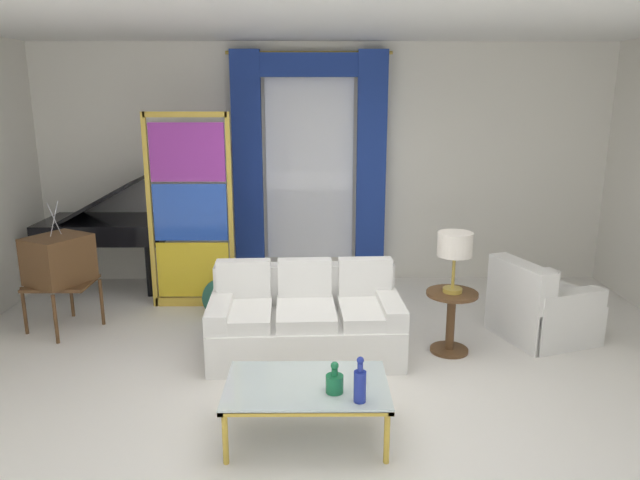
# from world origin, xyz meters

# --- Properties ---
(ground_plane) EXTENTS (16.00, 16.00, 0.00)m
(ground_plane) POSITION_xyz_m (0.00, 0.00, 0.00)
(ground_plane) COLOR white
(wall_rear) EXTENTS (8.00, 0.12, 3.00)m
(wall_rear) POSITION_xyz_m (0.00, 3.06, 1.50)
(wall_rear) COLOR white
(wall_rear) RESTS_ON ground
(ceiling_slab) EXTENTS (8.00, 7.60, 0.04)m
(ceiling_slab) POSITION_xyz_m (0.00, 0.80, 3.02)
(ceiling_slab) COLOR white
(curtained_window) EXTENTS (2.00, 0.17, 2.70)m
(curtained_window) POSITION_xyz_m (-0.17, 2.89, 1.74)
(curtained_window) COLOR white
(curtained_window) RESTS_ON ground
(couch_white_long) EXTENTS (1.80, 1.00, 0.86)m
(couch_white_long) POSITION_xyz_m (-0.20, 0.73, 0.30)
(couch_white_long) COLOR white
(couch_white_long) RESTS_ON ground
(coffee_table) EXTENTS (1.14, 0.72, 0.41)m
(coffee_table) POSITION_xyz_m (-0.16, -0.70, 0.37)
(coffee_table) COLOR silver
(coffee_table) RESTS_ON ground
(bottle_blue_decanter) EXTENTS (0.08, 0.08, 0.32)m
(bottle_blue_decanter) POSITION_xyz_m (0.19, -0.95, 0.54)
(bottle_blue_decanter) COLOR navy
(bottle_blue_decanter) RESTS_ON coffee_table
(bottle_crystal_tall) EXTENTS (0.12, 0.12, 0.22)m
(bottle_crystal_tall) POSITION_xyz_m (0.03, -0.82, 0.49)
(bottle_crystal_tall) COLOR #196B3D
(bottle_crystal_tall) RESTS_ON coffee_table
(vintage_tv) EXTENTS (0.73, 0.76, 1.35)m
(vintage_tv) POSITION_xyz_m (-2.71, 1.29, 0.73)
(vintage_tv) COLOR brown
(vintage_tv) RESTS_ON ground
(armchair_white) EXTENTS (1.04, 1.02, 0.80)m
(armchair_white) POSITION_xyz_m (2.13, 1.05, 0.29)
(armchair_white) COLOR white
(armchair_white) RESTS_ON ground
(stained_glass_divider) EXTENTS (0.95, 0.05, 2.20)m
(stained_glass_divider) POSITION_xyz_m (-1.50, 1.98, 1.06)
(stained_glass_divider) COLOR gold
(stained_glass_divider) RESTS_ON ground
(peacock_figurine) EXTENTS (0.44, 0.60, 0.50)m
(peacock_figurine) POSITION_xyz_m (-1.13, 1.55, 0.22)
(peacock_figurine) COLOR beige
(peacock_figurine) RESTS_ON ground
(round_side_table) EXTENTS (0.48, 0.48, 0.59)m
(round_side_table) POSITION_xyz_m (1.17, 0.71, 0.36)
(round_side_table) COLOR brown
(round_side_table) RESTS_ON ground
(table_lamp_brass) EXTENTS (0.32, 0.32, 0.57)m
(table_lamp_brass) POSITION_xyz_m (1.17, 0.71, 1.03)
(table_lamp_brass) COLOR #B29338
(table_lamp_brass) RESTS_ON round_side_table
(grand_piano) EXTENTS (1.50, 1.10, 1.40)m
(grand_piano) POSITION_xyz_m (-2.66, 2.67, 0.80)
(grand_piano) COLOR black
(grand_piano) RESTS_ON ground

